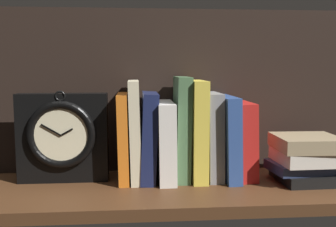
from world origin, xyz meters
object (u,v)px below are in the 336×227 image
Objects in this scene: book_yellow_seinlanguage at (197,130)px; book_stack_side at (307,158)px; book_gray_chess at (212,136)px; book_green_romantic at (182,128)px; book_cream_twain at (135,131)px; book_navy_bierce at (149,136)px; book_white_catcher at (165,141)px; book_orange_pandolfini at (123,137)px; book_red_requiem at (243,140)px; framed_clock at (63,137)px; book_blue_modern at (227,137)px.

book_yellow_seinlanguage reaches higher than book_stack_side.
book_green_romantic is at bearing 180.00° from book_gray_chess.
book_cream_twain is 0.96× the size of book_green_romantic.
book_gray_chess is at bearing 0.00° from book_navy_bierce.
book_green_romantic is 7.63cm from book_gray_chess.
book_navy_bierce reaches higher than book_white_catcher.
book_red_requiem is (28.68, 0.00, -1.10)cm from book_orange_pandolfini.
book_green_romantic is (13.78, 0.00, 1.95)cm from book_orange_pandolfini.
framed_clock is 56.92cm from book_stack_side.
book_gray_chess is at bearing 166.47° from book_stack_side.
book_white_catcher is (9.90, 0.00, -1.00)cm from book_orange_pandolfini.
framed_clock reaches higher than book_navy_bierce.
book_orange_pandolfini is 24.81cm from book_blue_modern.
framed_clock reaches higher than book_orange_pandolfini.
book_gray_chess reaches higher than book_blue_modern.
framed_clock reaches higher than book_gray_chess.
book_stack_side is at bearing -7.35° from book_cream_twain.
book_blue_modern is 0.92× the size of framed_clock.
book_gray_chess is 3.66cm from book_blue_modern.
framed_clock is at bearing -179.54° from book_white_catcher.
framed_clock is at bearing -179.69° from book_gray_chess.
book_cream_twain is 14.76cm from book_yellow_seinlanguage.
book_gray_chess is at bearing 0.00° from book_white_catcher.
book_yellow_seinlanguage is at bearing 180.00° from book_gray_chess.
book_white_catcher is at bearing 171.05° from book_stack_side.
book_gray_chess reaches higher than book_white_catcher.
framed_clock is 1.25× the size of book_stack_side.
framed_clock is (-38.78, -0.19, 0.70)cm from book_blue_modern.
book_yellow_seinlanguage reaches higher than book_gray_chess.
book_white_catcher is 33.22cm from book_stack_side.
book_green_romantic reaches higher than book_cream_twain.
book_white_catcher is 7.95cm from book_yellow_seinlanguage.
book_stack_side is (28.72, -5.13, -6.69)cm from book_green_romantic.
book_green_romantic reaches higher than framed_clock.
framed_clock is at bearing -179.22° from book_orange_pandolfini.
book_cream_twain reaches higher than book_gray_chess.
book_cream_twain and book_yellow_seinlanguage have the same top height.
book_white_catcher is 1.01× the size of book_red_requiem.
book_orange_pandolfini is 28.70cm from book_red_requiem.
book_cream_twain is 1.27× the size of book_white_catcher.
book_stack_side is at bearing -8.95° from book_white_catcher.
book_cream_twain reaches higher than book_navy_bierce.
book_orange_pandolfini reaches higher than book_stack_side.
book_navy_bierce is 1.00× the size of book_gray_chess.
book_yellow_seinlanguage is at bearing 0.00° from book_cream_twain.
book_blue_modern is 3.94cm from book_red_requiem.
framed_clock is (-13.97, -0.19, 0.33)cm from book_orange_pandolfini.
book_red_requiem is 42.68cm from framed_clock.
book_red_requiem is (3.87, 0.00, -0.73)cm from book_blue_modern.
book_blue_modern is at bearing 180.00° from book_red_requiem.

